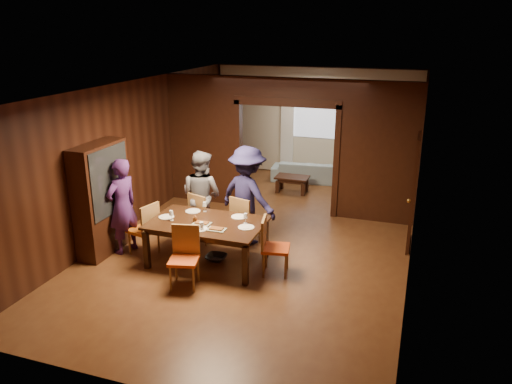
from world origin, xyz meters
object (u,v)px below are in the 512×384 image
(person_navy, at_px, (248,196))
(dining_table, at_px, (207,242))
(sofa, at_px, (307,171))
(person_grey, at_px, (202,195))
(chair_right, at_px, (276,246))
(coffee_table, at_px, (292,184))
(chair_near, at_px, (184,258))
(person_purple, at_px, (122,206))
(chair_far_r, at_px, (246,220))
(chair_left, at_px, (143,228))
(chair_far_l, at_px, (205,216))
(hutch, at_px, (102,199))

(person_navy, height_order, dining_table, person_navy)
(sofa, height_order, dining_table, dining_table)
(person_grey, bearing_deg, chair_right, 165.33)
(coffee_table, xyz_separation_m, chair_near, (-0.41, -5.06, 0.28))
(person_grey, bearing_deg, person_purple, 57.40)
(sofa, bearing_deg, chair_near, 78.82)
(person_navy, height_order, chair_far_r, person_navy)
(person_grey, height_order, chair_near, person_grey)
(person_grey, height_order, chair_far_r, person_grey)
(coffee_table, distance_m, chair_right, 4.27)
(coffee_table, bearing_deg, chair_left, -111.25)
(coffee_table, xyz_separation_m, chair_left, (-1.64, -4.21, 0.28))
(person_grey, xyz_separation_m, dining_table, (0.53, -0.96, -0.48))
(person_purple, relative_size, chair_right, 1.80)
(person_navy, bearing_deg, chair_near, 100.21)
(chair_right, bearing_deg, person_navy, 29.01)
(person_purple, distance_m, chair_far_l, 1.54)
(person_grey, relative_size, hutch, 0.86)
(person_grey, height_order, hutch, hutch)
(chair_right, xyz_separation_m, chair_far_l, (-1.66, 0.85, 0.00))
(chair_right, height_order, hutch, hutch)
(chair_near, bearing_deg, sofa, 71.36)
(dining_table, relative_size, chair_right, 1.99)
(person_purple, relative_size, sofa, 0.96)
(dining_table, distance_m, hutch, 2.06)
(person_grey, xyz_separation_m, chair_right, (1.76, -0.96, -0.38))
(person_purple, distance_m, sofa, 5.71)
(coffee_table, relative_size, chair_near, 0.82)
(chair_far_r, bearing_deg, chair_right, 148.56)
(chair_left, height_order, chair_far_r, same)
(dining_table, relative_size, chair_far_l, 1.99)
(dining_table, xyz_separation_m, chair_left, (-1.24, -0.02, 0.10))
(person_purple, xyz_separation_m, coffee_table, (2.01, 4.24, -0.67))
(person_navy, relative_size, hutch, 0.93)
(sofa, relative_size, dining_table, 0.94)
(hutch, bearing_deg, chair_left, 9.38)
(person_grey, height_order, sofa, person_grey)
(person_navy, relative_size, chair_right, 1.92)
(chair_far_l, bearing_deg, sofa, -83.21)
(chair_near, bearing_deg, person_navy, 65.19)
(person_navy, bearing_deg, hutch, 48.15)
(person_navy, distance_m, chair_left, 1.97)
(sofa, bearing_deg, person_purple, 61.78)
(coffee_table, height_order, chair_right, chair_right)
(dining_table, bearing_deg, chair_far_r, 67.86)
(person_grey, relative_size, coffee_table, 2.16)
(sofa, relative_size, chair_far_l, 1.87)
(chair_near, relative_size, hutch, 0.48)
(person_grey, xyz_separation_m, chair_near, (0.53, -1.83, -0.38))
(person_grey, relative_size, chair_right, 1.78)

